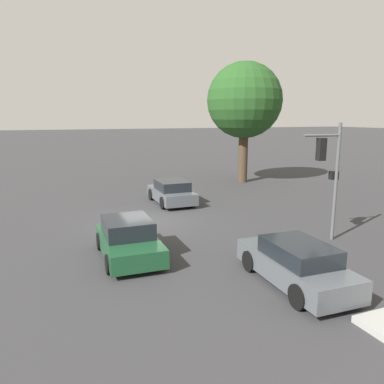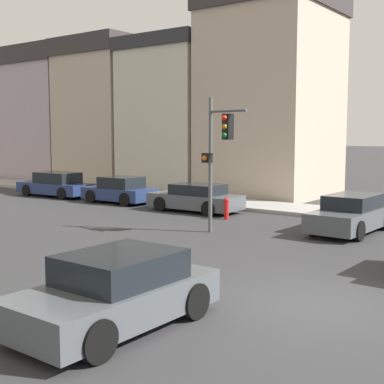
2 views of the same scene
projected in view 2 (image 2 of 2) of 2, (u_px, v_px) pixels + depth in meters
ground_plane at (314, 305)px, 11.25m from camera, size 300.00×300.00×0.00m
rowhouse_backdrop at (149, 110)px, 36.71m from camera, size 7.86×25.76×11.51m
traffic_signal at (218, 145)px, 18.92m from camera, size 0.48×1.80×4.88m
crossing_car_0 at (351, 214)px, 19.42m from camera, size 4.41×1.97×1.38m
crossing_car_1 at (116, 292)px, 9.89m from camera, size 4.10×2.08×1.39m
parked_car_0 at (196, 198)px, 24.67m from camera, size 1.99×4.39×1.29m
parked_car_1 at (120, 191)px, 27.81m from camera, size 1.99×3.88×1.37m
parked_car_2 at (56, 185)px, 30.67m from camera, size 2.00×4.84×1.40m
fire_hydrant at (226, 208)px, 22.47m from camera, size 0.22×0.22×0.92m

